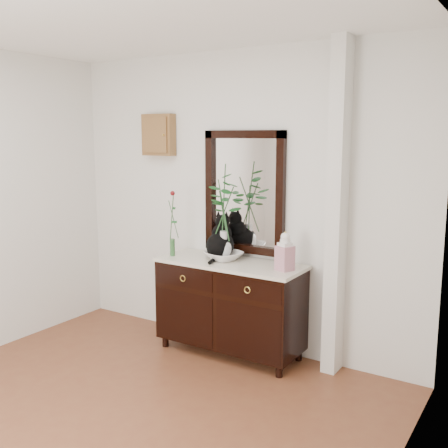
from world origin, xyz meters
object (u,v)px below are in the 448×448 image
Objects in this scene: ginger_jar at (285,251)px; cat at (220,237)px; sideboard at (230,303)px; lotus_bowl at (224,256)px.

cat is at bearing 173.76° from ginger_jar.
cat is 0.68m from ginger_jar.
cat is at bearing 157.10° from sideboard.
lotus_bowl is (0.07, -0.04, -0.16)m from cat.
sideboard is 0.42m from lotus_bowl.
ginger_jar is (0.61, -0.03, 0.12)m from lotus_bowl.
lotus_bowl is 0.63m from ginger_jar.
ginger_jar reaches higher than lotus_bowl.
ginger_jar reaches higher than sideboard.
sideboard is 0.76m from ginger_jar.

